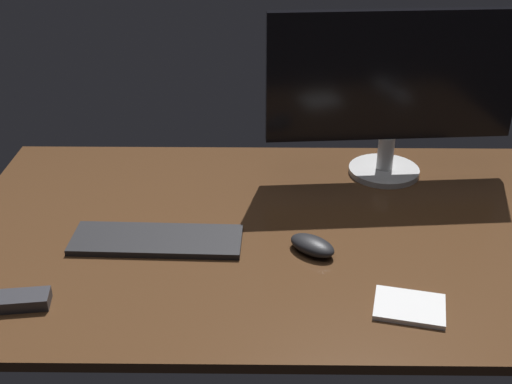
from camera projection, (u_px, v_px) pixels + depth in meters
desk at (283, 232)px, 143.08cm from camera, size 140.00×84.00×2.00cm
monitor at (392, 87)px, 155.27cm from camera, size 59.57×17.50×40.61cm
keyboard at (157, 240)px, 137.20cm from camera, size 35.48×12.81×1.29cm
computer_mouse at (312, 245)px, 133.67cm from camera, size 11.42×10.92×3.16cm
notepad at (409, 307)px, 117.90cm from camera, size 14.19×11.87×0.94cm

